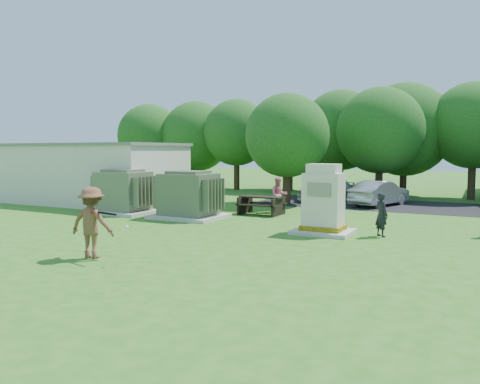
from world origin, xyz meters
The scene contains 15 objects.
ground centered at (0.00, 0.00, 0.00)m, with size 120.00×120.00×0.00m, color #2D6619.
service_building centered at (-11.00, 7.00, 1.60)m, with size 10.00×5.00×3.20m, color beige.
service_building_roof centered at (-11.00, 7.00, 3.27)m, with size 10.20×5.20×0.15m, color slate.
parking_strip centered at (7.00, 13.50, 0.01)m, with size 20.00×6.00×0.01m, color #232326.
transformer_left centered at (-6.50, 4.50, 0.97)m, with size 3.00×2.40×2.07m.
transformer_right centered at (-2.80, 4.50, 0.97)m, with size 3.00×2.40×2.07m.
generator_cabinet centered at (3.61, 3.48, 1.09)m, with size 2.04×1.67×2.49m.
picnic_table centered at (-0.45, 7.01, 0.53)m, with size 1.98×1.48×0.85m.
batter centered at (-0.87, -3.13, 0.98)m, with size 1.27×0.73×1.97m, color brown.
person_by_generator centered at (5.57, 3.82, 0.76)m, with size 0.56×0.37×1.53m, color black.
person_at_picnic centered at (-0.04, 8.08, 0.84)m, with size 0.82×0.64×1.69m, color pink.
car_white centered at (0.55, 14.07, 0.72)m, with size 1.70×4.23×1.44m, color silver.
car_silver_a centered at (3.73, 13.04, 0.67)m, with size 1.43×4.09×1.35m, color #B1B1B6.
batting_equipment centered at (-0.22, -3.26, 1.24)m, with size 1.44×0.25×0.37m.
tree_row centered at (1.75, 18.50, 4.15)m, with size 41.30×13.30×7.30m.
Camera 1 is at (8.61, -12.51, 2.96)m, focal length 35.00 mm.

